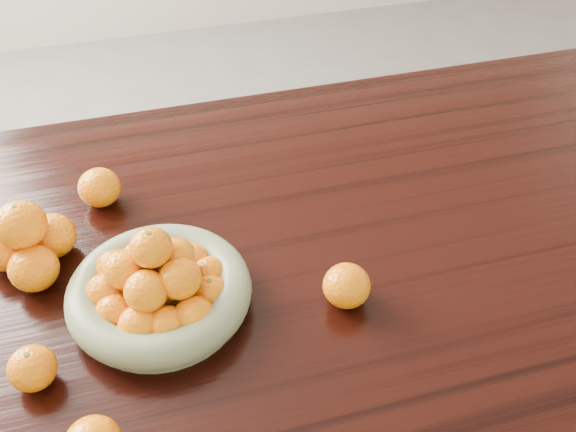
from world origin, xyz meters
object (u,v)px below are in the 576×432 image
object	(u,v)px
dining_table	(294,277)
loose_orange_0	(32,368)
orange_pyramid	(28,244)
fruit_bowl	(158,288)

from	to	relation	value
dining_table	loose_orange_0	distance (m)	0.48
orange_pyramid	loose_orange_0	size ratio (longest dim) A/B	2.31
dining_table	loose_orange_0	xyz separation A→B (m)	(-0.43, -0.18, 0.12)
fruit_bowl	orange_pyramid	xyz separation A→B (m)	(-0.19, 0.14, 0.01)
fruit_bowl	orange_pyramid	world-z (taller)	fruit_bowl
fruit_bowl	loose_orange_0	size ratio (longest dim) A/B	4.24
fruit_bowl	orange_pyramid	bearing A→B (deg)	143.01
dining_table	loose_orange_0	bearing A→B (deg)	-157.55
orange_pyramid	loose_orange_0	bearing A→B (deg)	-88.67
orange_pyramid	loose_orange_0	xyz separation A→B (m)	(0.01, -0.24, -0.02)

